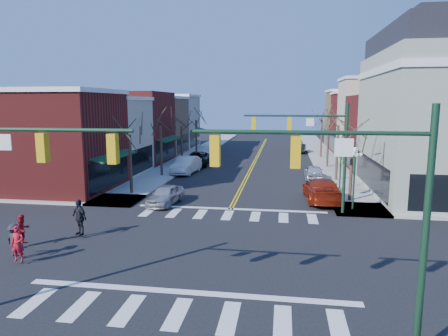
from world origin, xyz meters
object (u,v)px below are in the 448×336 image
at_px(car_left_near, 166,195).
at_px(car_right_far, 301,148).
at_px(car_right_mid, 314,173).
at_px(pedestrian_red_a, 18,244).
at_px(lamppost_midblock, 341,155).
at_px(pedestrian_dark_a, 79,217).
at_px(car_left_far, 198,159).
at_px(car_right_near, 322,190).
at_px(pedestrian_red_b, 23,229).
at_px(car_left_mid, 186,165).
at_px(lamppost_corner, 355,168).
at_px(pedestrian_dark_b, 15,240).

height_order(car_left_near, car_right_far, car_left_near).
distance_m(car_right_mid, pedestrian_red_a, 26.81).
bearing_deg(lamppost_midblock, pedestrian_dark_a, -137.40).
xyz_separation_m(car_left_far, car_right_near, (12.74, -15.30, 0.06)).
relative_size(car_left_far, pedestrian_red_b, 3.68).
bearing_deg(car_right_mid, pedestrian_dark_a, 54.07).
bearing_deg(car_right_near, car_left_mid, -41.39).
relative_size(lamppost_corner, car_left_near, 1.07).
distance_m(car_left_far, pedestrian_red_a, 29.47).
bearing_deg(car_left_mid, pedestrian_dark_a, -87.47).
bearing_deg(lamppost_corner, pedestrian_red_a, -144.73).
bearing_deg(car_left_near, lamppost_corner, 7.96).
bearing_deg(pedestrian_dark_b, car_right_near, -118.95).
bearing_deg(car_right_near, pedestrian_dark_a, 33.57).
bearing_deg(pedestrian_red_b, car_left_mid, 8.93).
bearing_deg(pedestrian_dark_b, lamppost_midblock, -114.80).
distance_m(lamppost_midblock, pedestrian_dark_b, 24.48).
distance_m(car_right_far, pedestrian_dark_a, 41.82).
bearing_deg(lamppost_midblock, pedestrian_dark_b, -134.01).
distance_m(car_right_near, pedestrian_red_a, 20.30).
bearing_deg(car_left_near, car_left_mid, 104.52).
relative_size(lamppost_midblock, pedestrian_dark_a, 2.20).
xyz_separation_m(car_left_near, pedestrian_red_b, (-4.58, -9.42, 0.23)).
height_order(lamppost_corner, car_right_near, lamppost_corner).
distance_m(car_left_near, car_right_mid, 15.72).
distance_m(lamppost_midblock, car_left_near, 14.77).
bearing_deg(lamppost_corner, pedestrian_dark_b, -146.91).
distance_m(lamppost_midblock, pedestrian_dark_a, 21.14).
distance_m(lamppost_corner, car_right_mid, 11.27).
distance_m(lamppost_corner, car_left_near, 13.20).
xyz_separation_m(car_right_near, pedestrian_red_a, (-14.60, -14.11, 0.12)).
relative_size(pedestrian_dark_a, pedestrian_dark_b, 1.26).
bearing_deg(pedestrian_dark_b, pedestrian_dark_a, -94.52).
height_order(car_right_mid, pedestrian_red_a, pedestrian_red_a).
relative_size(pedestrian_red_a, pedestrian_red_b, 1.06).
height_order(car_right_near, pedestrian_dark_b, car_right_near).
distance_m(pedestrian_dark_a, pedestrian_dark_b, 3.60).
bearing_deg(car_left_mid, car_right_mid, -2.32).
distance_m(car_left_near, pedestrian_red_b, 10.47).
bearing_deg(lamppost_midblock, pedestrian_red_a, -132.18).
distance_m(pedestrian_red_a, pedestrian_dark_b, 0.78).
height_order(lamppost_midblock, pedestrian_red_a, lamppost_midblock).
bearing_deg(car_left_far, car_right_near, -51.53).
height_order(lamppost_corner, lamppost_midblock, same).
relative_size(lamppost_midblock, car_left_mid, 0.83).
xyz_separation_m(pedestrian_red_a, pedestrian_dark_b, (-0.55, 0.55, -0.04)).
relative_size(lamppost_corner, pedestrian_dark_a, 2.20).
bearing_deg(pedestrian_red_b, car_left_far, 10.27).
height_order(car_right_far, pedestrian_red_b, pedestrian_red_b).
relative_size(car_left_near, car_right_far, 1.01).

